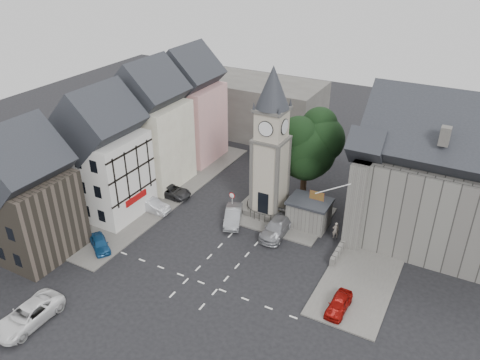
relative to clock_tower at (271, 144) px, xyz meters
The scene contains 25 objects.
ground 11.39m from the clock_tower, 90.00° to the right, with size 120.00×120.00×0.00m, color black.
pavement_west 15.00m from the clock_tower, behind, with size 6.00×30.00×0.14m, color #595651.
pavement_east 14.45m from the clock_tower, ahead, with size 6.00×26.00×0.14m, color #595651.
central_island 8.18m from the clock_tower, ahead, with size 10.00×8.00×0.16m, color #595651.
road_markings 15.74m from the clock_tower, 90.00° to the right, with size 20.00×8.00×0.01m, color silver.
clock_tower is the anchor object (origin of this frame).
stone_shelter 8.15m from the clock_tower, ahead, with size 4.30×3.30×3.08m.
town_tree 5.51m from the clock_tower, 68.23° to the left, with size 7.20×7.20×10.80m.
warning_sign_post 7.34m from the clock_tower, 141.37° to the right, with size 0.70×0.19×2.85m.
terrace_pink 17.51m from the clock_tower, 152.68° to the left, with size 8.10×7.60×12.80m.
terrace_cream 15.58m from the clock_tower, behind, with size 8.10×7.60×12.80m.
terrace_tudor 17.55m from the clock_tower, 152.73° to the right, with size 8.10×7.60×12.00m.
building_sw_stone 24.19m from the clock_tower, 135.01° to the right, with size 8.60×7.60×10.40m.
backdrop_west 23.69m from the clock_tower, 120.95° to the left, with size 20.00×10.00×8.00m, color #4C4944.
east_building 15.99m from the clock_tower, 10.92° to the left, with size 14.40×11.40×12.60m.
east_boundary_wall 12.15m from the clock_tower, 12.32° to the left, with size 0.40×16.00×0.90m, color #63605B.
flagpole 9.01m from the clock_tower, 26.52° to the right, with size 3.68×0.10×2.74m.
car_west_blue 19.60m from the clock_tower, 129.42° to the right, with size 1.46×3.63×1.24m, color navy.
car_west_silver 14.93m from the clock_tower, 152.48° to the right, with size 1.54×4.40×1.45m, color #A7A9AF.
car_west_grey 13.89m from the clock_tower, 168.81° to the right, with size 2.24×4.85×1.35m, color #29292B.
car_island_silver 8.57m from the clock_tower, 123.56° to the right, with size 1.63×4.68×1.54m, color gray.
car_island_east 8.51m from the clock_tower, 54.40° to the right, with size 2.18×5.35×1.55m, color gray.
car_east_red 17.59m from the clock_tower, 43.70° to the right, with size 1.47×3.66×1.25m, color #8E0B07.
van_sw_white 26.82m from the clock_tower, 111.60° to the right, with size 2.62×5.69×1.58m, color white.
pedestrian 10.85m from the clock_tower, ahead, with size 0.65×0.43×1.80m, color beige.
Camera 1 is at (18.14, -32.06, 27.43)m, focal length 35.00 mm.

